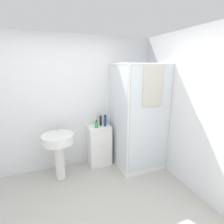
% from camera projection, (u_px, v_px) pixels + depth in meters
% --- Properties ---
extents(wall_back, '(6.40, 0.06, 2.50)m').
position_uv_depth(wall_back, '(68.00, 104.00, 3.30)').
color(wall_back, silver).
rests_on(wall_back, ground_plane).
extents(wall_right, '(0.06, 6.40, 2.50)m').
position_uv_depth(wall_right, '(213.00, 119.00, 2.37)').
color(wall_right, silver).
rests_on(wall_right, ground_plane).
extents(shower_enclosure, '(0.85, 0.88, 2.00)m').
position_uv_depth(shower_enclosure, '(136.00, 139.00, 3.41)').
color(shower_enclosure, white).
rests_on(shower_enclosure, ground_plane).
extents(vanity_cabinet, '(0.43, 0.36, 0.81)m').
position_uv_depth(vanity_cabinet, '(99.00, 145.00, 3.53)').
color(vanity_cabinet, white).
rests_on(vanity_cabinet, ground_plane).
extents(sink, '(0.53, 0.53, 0.96)m').
position_uv_depth(sink, '(59.00, 146.00, 2.99)').
color(sink, white).
rests_on(sink, ground_plane).
extents(soap_dispenser, '(0.06, 0.06, 0.15)m').
position_uv_depth(soap_dispenser, '(96.00, 125.00, 3.32)').
color(soap_dispenser, green).
rests_on(soap_dispenser, vanity_cabinet).
extents(shampoo_bottle_tall_black, '(0.05, 0.05, 0.23)m').
position_uv_depth(shampoo_bottle_tall_black, '(101.00, 120.00, 3.44)').
color(shampoo_bottle_tall_black, black).
rests_on(shampoo_bottle_tall_black, vanity_cabinet).
extents(shampoo_bottle_blue, '(0.06, 0.06, 0.22)m').
position_uv_depth(shampoo_bottle_blue, '(105.00, 121.00, 3.40)').
color(shampoo_bottle_blue, navy).
rests_on(shampoo_bottle_blue, vanity_cabinet).
extents(lotion_bottle_white, '(0.04, 0.04, 0.19)m').
position_uv_depth(lotion_bottle_white, '(96.00, 121.00, 3.46)').
color(lotion_bottle_white, beige).
rests_on(lotion_bottle_white, vanity_cabinet).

